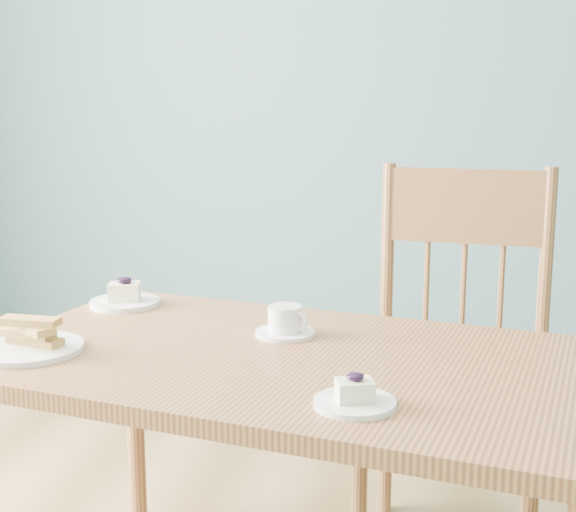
{
  "coord_description": "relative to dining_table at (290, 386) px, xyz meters",
  "views": [
    {
      "loc": [
        0.07,
        -1.45,
        1.18
      ],
      "look_at": [
        -0.23,
        0.12,
        0.87
      ],
      "focal_mm": 50.0,
      "sensor_mm": 36.0,
      "label": 1
    }
  ],
  "objects": [
    {
      "name": "dining_chair",
      "position": [
        0.34,
        0.49,
        -0.09
      ],
      "size": [
        0.51,
        0.49,
        1.01
      ],
      "rotation": [
        0.0,
        0.0,
        -0.11
      ],
      "color": "#9E6A3C",
      "rests_on": "ground"
    },
    {
      "name": "dining_table",
      "position": [
        0.0,
        0.0,
        0.0
      ],
      "size": [
        1.37,
        0.95,
        0.67
      ],
      "rotation": [
        0.0,
        0.0,
        -0.2
      ],
      "color": "#9E6A3C",
      "rests_on": "ground"
    },
    {
      "name": "cheesecake_plate_far",
      "position": [
        -0.48,
        0.32,
        0.09
      ],
      "size": [
        0.17,
        0.17,
        0.07
      ],
      "rotation": [
        0.0,
        0.0,
        0.26
      ],
      "color": "silver",
      "rests_on": "dining_table"
    },
    {
      "name": "biscotti_plate",
      "position": [
        -0.53,
        -0.08,
        0.09
      ],
      "size": [
        0.23,
        0.23,
        0.07
      ],
      "rotation": [
        0.0,
        0.0,
        -0.21
      ],
      "color": "silver",
      "rests_on": "dining_table"
    },
    {
      "name": "coffee_cup",
      "position": [
        -0.03,
        0.13,
        0.09
      ],
      "size": [
        0.13,
        0.13,
        0.07
      ],
      "rotation": [
        0.0,
        0.0,
        -0.43
      ],
      "color": "silver",
      "rests_on": "dining_table"
    },
    {
      "name": "cheesecake_plate_near",
      "position": [
        0.16,
        -0.25,
        0.08
      ],
      "size": [
        0.14,
        0.14,
        0.06
      ],
      "rotation": [
        0.0,
        0.0,
        0.32
      ],
      "color": "silver",
      "rests_on": "dining_table"
    }
  ]
}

